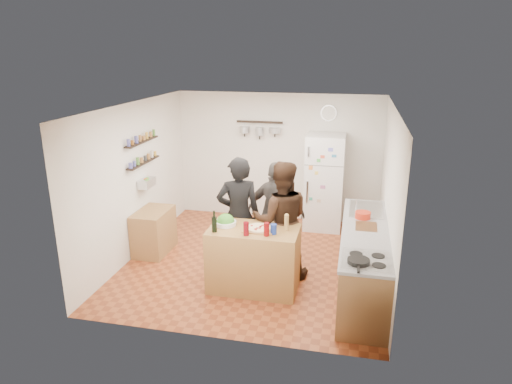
% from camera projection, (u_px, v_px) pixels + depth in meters
% --- Properties ---
extents(room_shell, '(4.20, 4.20, 4.20)m').
position_uv_depth(room_shell, '(260.00, 181.00, 7.39)').
color(room_shell, brown).
rests_on(room_shell, ground).
extents(prep_island, '(1.25, 0.72, 0.91)m').
position_uv_depth(prep_island, '(254.00, 259.00, 6.46)').
color(prep_island, olive).
rests_on(prep_island, floor).
extents(pizza_board, '(0.42, 0.34, 0.02)m').
position_uv_depth(pizza_board, '(259.00, 229.00, 6.29)').
color(pizza_board, olive).
rests_on(pizza_board, prep_island).
extents(pizza, '(0.34, 0.34, 0.02)m').
position_uv_depth(pizza, '(259.00, 228.00, 6.28)').
color(pizza, '#CCAF86').
rests_on(pizza, pizza_board).
extents(salad_bowl, '(0.30, 0.30, 0.06)m').
position_uv_depth(salad_bowl, '(226.00, 223.00, 6.45)').
color(salad_bowl, silver).
rests_on(salad_bowl, prep_island).
extents(wine_bottle, '(0.07, 0.07, 0.21)m').
position_uv_depth(wine_bottle, '(214.00, 225.00, 6.19)').
color(wine_bottle, black).
rests_on(wine_bottle, prep_island).
extents(wine_glass_near, '(0.08, 0.08, 0.18)m').
position_uv_depth(wine_glass_near, '(246.00, 229.00, 6.09)').
color(wine_glass_near, '#56070D').
rests_on(wine_glass_near, prep_island).
extents(wine_glass_far, '(0.08, 0.08, 0.18)m').
position_uv_depth(wine_glass_far, '(267.00, 229.00, 6.07)').
color(wine_glass_far, '#600809').
rests_on(wine_glass_far, prep_island).
extents(pepper_mill, '(0.06, 0.06, 0.19)m').
position_uv_depth(pepper_mill, '(287.00, 224.00, 6.25)').
color(pepper_mill, '#A07B43').
rests_on(pepper_mill, prep_island).
extents(salt_canister, '(0.09, 0.09, 0.14)m').
position_uv_depth(salt_canister, '(274.00, 229.00, 6.13)').
color(salt_canister, navy).
rests_on(salt_canister, prep_island).
extents(person_left, '(0.77, 0.63, 1.80)m').
position_uv_depth(person_left, '(239.00, 215.00, 6.87)').
color(person_left, black).
rests_on(person_left, floor).
extents(person_center, '(0.99, 0.85, 1.78)m').
position_uv_depth(person_center, '(281.00, 220.00, 6.71)').
color(person_center, black).
rests_on(person_center, floor).
extents(person_back, '(1.01, 0.56, 1.62)m').
position_uv_depth(person_back, '(276.00, 212.00, 7.27)').
color(person_back, '#322E2C').
rests_on(person_back, floor).
extents(counter_run, '(0.63, 2.63, 0.90)m').
position_uv_depth(counter_run, '(364.00, 261.00, 6.40)').
color(counter_run, '#9E7042').
rests_on(counter_run, floor).
extents(stove_top, '(0.60, 0.62, 0.02)m').
position_uv_depth(stove_top, '(367.00, 261.00, 5.38)').
color(stove_top, white).
rests_on(stove_top, counter_run).
extents(skillet, '(0.26, 0.26, 0.05)m').
position_uv_depth(skillet, '(359.00, 261.00, 5.29)').
color(skillet, black).
rests_on(skillet, stove_top).
extents(sink, '(0.50, 0.80, 0.03)m').
position_uv_depth(sink, '(366.00, 210.00, 7.06)').
color(sink, silver).
rests_on(sink, counter_run).
extents(cutting_board, '(0.30, 0.40, 0.02)m').
position_uv_depth(cutting_board, '(366.00, 227.00, 6.39)').
color(cutting_board, brown).
rests_on(cutting_board, counter_run).
extents(red_bowl, '(0.23, 0.23, 0.09)m').
position_uv_depth(red_bowl, '(363.00, 215.00, 6.68)').
color(red_bowl, '#B52914').
rests_on(red_bowl, counter_run).
extents(fridge, '(0.70, 0.68, 1.80)m').
position_uv_depth(fridge, '(324.00, 182.00, 8.56)').
color(fridge, white).
rests_on(fridge, floor).
extents(wall_clock, '(0.30, 0.03, 0.30)m').
position_uv_depth(wall_clock, '(329.00, 113.00, 8.49)').
color(wall_clock, silver).
rests_on(wall_clock, back_wall).
extents(spice_shelf_lower, '(0.12, 1.00, 0.02)m').
position_uv_depth(spice_shelf_lower, '(143.00, 162.00, 7.53)').
color(spice_shelf_lower, black).
rests_on(spice_shelf_lower, left_wall).
extents(spice_shelf_upper, '(0.12, 1.00, 0.02)m').
position_uv_depth(spice_shelf_upper, '(142.00, 142.00, 7.43)').
color(spice_shelf_upper, black).
rests_on(spice_shelf_upper, left_wall).
extents(produce_basket, '(0.18, 0.35, 0.14)m').
position_uv_depth(produce_basket, '(147.00, 183.00, 7.63)').
color(produce_basket, silver).
rests_on(produce_basket, left_wall).
extents(side_table, '(0.50, 0.80, 0.73)m').
position_uv_depth(side_table, '(154.00, 231.00, 7.66)').
color(side_table, '#9D7042').
rests_on(side_table, floor).
extents(pot_rack, '(0.90, 0.04, 0.04)m').
position_uv_depth(pot_rack, '(260.00, 122.00, 8.75)').
color(pot_rack, black).
rests_on(pot_rack, back_wall).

